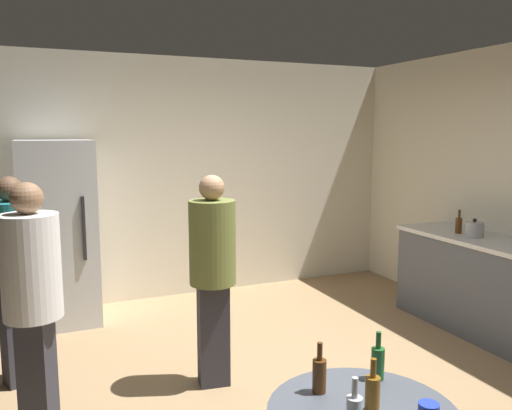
{
  "coord_description": "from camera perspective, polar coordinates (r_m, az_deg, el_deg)",
  "views": [
    {
      "loc": [
        -1.54,
        -3.12,
        1.88
      ],
      "look_at": [
        0.07,
        0.62,
        1.3
      ],
      "focal_mm": 36.44,
      "sensor_mm": 36.0,
      "label": 1
    }
  ],
  "objects": [
    {
      "name": "kitchen_counter",
      "position": [
        5.31,
        24.34,
        -8.28
      ],
      "size": [
        0.64,
        1.94,
        0.9
      ],
      "color": "#4C515B",
      "rests_on": "ground_plane"
    },
    {
      "name": "person_in_olive_shirt",
      "position": [
        3.82,
        -4.78,
        -6.54
      ],
      "size": [
        0.38,
        0.38,
        1.58
      ],
      "rotation": [
        0.0,
        0.0,
        -1.71
      ],
      "color": "#2D2D38",
      "rests_on": "ground_plane"
    },
    {
      "name": "person_in_teal_shirt",
      "position": [
        4.22,
        -25.02,
        -6.0
      ],
      "size": [
        0.44,
        0.44,
        1.56
      ],
      "rotation": [
        0.0,
        0.0,
        -1.2
      ],
      "color": "#2D2D38",
      "rests_on": "ground_plane"
    },
    {
      "name": "beer_bottle_green",
      "position": [
        2.59,
        13.22,
        -16.42
      ],
      "size": [
        0.06,
        0.06,
        0.23
      ],
      "color": "#26662D",
      "rests_on": "foreground_table"
    },
    {
      "name": "beer_bottle_brown",
      "position": [
        2.43,
        6.97,
        -17.96
      ],
      "size": [
        0.06,
        0.06,
        0.23
      ],
      "color": "#593314",
      "rests_on": "foreground_table"
    },
    {
      "name": "ground_plane",
      "position": [
        3.98,
        2.78,
        -20.97
      ],
      "size": [
        5.2,
        5.2,
        0.1
      ],
      "primitive_type": "cube",
      "color": "#9E7C56"
    },
    {
      "name": "kettle",
      "position": [
        5.28,
        22.85,
        -2.48
      ],
      "size": [
        0.24,
        0.17,
        0.18
      ],
      "color": "#B2B2B7",
      "rests_on": "kitchen_counter"
    },
    {
      "name": "person_in_white_shirt",
      "position": [
        3.38,
        -23.31,
        -8.96
      ],
      "size": [
        0.44,
        0.44,
        1.59
      ],
      "rotation": [
        0.0,
        0.0,
        -0.35
      ],
      "color": "#2D2D38",
      "rests_on": "ground_plane"
    },
    {
      "name": "wall_back",
      "position": [
        5.98,
        -8.27,
        2.9
      ],
      "size": [
        5.32,
        0.06,
        2.7
      ],
      "primitive_type": "cube",
      "color": "silver",
      "rests_on": "ground_plane"
    },
    {
      "name": "beer_bottle_on_counter",
      "position": [
        5.41,
        21.36,
        -2.03
      ],
      "size": [
        0.06,
        0.06,
        0.23
      ],
      "color": "#593314",
      "rests_on": "kitchen_counter"
    },
    {
      "name": "beer_bottle_amber",
      "position": [
        2.32,
        12.67,
        -19.44
      ],
      "size": [
        0.06,
        0.06,
        0.23
      ],
      "color": "#8C5919",
      "rests_on": "foreground_table"
    },
    {
      "name": "refrigerator",
      "position": [
        5.41,
        -20.86,
        -2.9
      ],
      "size": [
        0.7,
        0.68,
        1.8
      ],
      "color": "silver",
      "rests_on": "ground_plane"
    }
  ]
}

